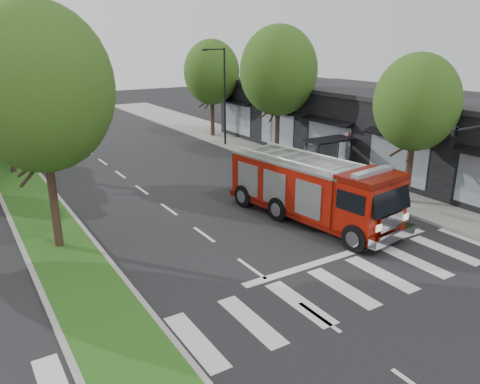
# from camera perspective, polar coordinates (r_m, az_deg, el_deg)

# --- Properties ---
(ground) EXTENTS (140.00, 140.00, 0.00)m
(ground) POSITION_cam_1_polar(r_m,az_deg,el_deg) (18.70, 1.42, -9.34)
(ground) COLOR black
(ground) RESTS_ON ground
(sidewalk_right) EXTENTS (5.00, 80.00, 0.15)m
(sidewalk_right) POSITION_cam_1_polar(r_m,az_deg,el_deg) (33.33, 9.93, 2.96)
(sidewalk_right) COLOR gray
(sidewalk_right) RESTS_ON ground
(median) EXTENTS (3.00, 50.00, 0.15)m
(median) POSITION_cam_1_polar(r_m,az_deg,el_deg) (33.10, -25.38, 1.35)
(median) COLOR gray
(median) RESTS_ON ground
(storefront_row) EXTENTS (8.00, 30.00, 5.00)m
(storefront_row) POSITION_cam_1_polar(r_m,az_deg,el_deg) (35.93, 15.56, 7.62)
(storefront_row) COLOR black
(storefront_row) RESTS_ON ground
(bus_shelter) EXTENTS (3.20, 1.60, 2.61)m
(bus_shelter) POSITION_cam_1_polar(r_m,az_deg,el_deg) (30.69, 10.61, 5.40)
(bus_shelter) COLOR black
(bus_shelter) RESTS_ON ground
(tree_right_near) EXTENTS (4.40, 4.40, 8.05)m
(tree_right_near) POSITION_cam_1_polar(r_m,az_deg,el_deg) (26.23, 20.73, 10.14)
(tree_right_near) COLOR black
(tree_right_near) RESTS_ON ground
(tree_right_mid) EXTENTS (5.60, 5.60, 9.72)m
(tree_right_mid) POSITION_cam_1_polar(r_m,az_deg,el_deg) (34.74, 4.72, 14.51)
(tree_right_mid) COLOR black
(tree_right_mid) RESTS_ON ground
(tree_right_far) EXTENTS (5.00, 5.00, 8.73)m
(tree_right_far) POSITION_cam_1_polar(r_m,az_deg,el_deg) (43.20, -3.48, 14.35)
(tree_right_far) COLOR black
(tree_right_far) RESTS_ON ground
(tree_median_near) EXTENTS (5.80, 5.80, 10.16)m
(tree_median_near) POSITION_cam_1_polar(r_m,az_deg,el_deg) (20.16, -23.30, 11.54)
(tree_median_near) COLOR black
(tree_median_near) RESTS_ON ground
(streetlight_right_far) EXTENTS (2.11, 0.20, 8.00)m
(streetlight_right_far) POSITION_cam_1_polar(r_m,az_deg,el_deg) (39.28, -2.08, 12.02)
(streetlight_right_far) COLOR black
(streetlight_right_far) RESTS_ON ground
(fire_engine) EXTENTS (4.08, 9.86, 3.32)m
(fire_engine) POSITION_cam_1_polar(r_m,az_deg,el_deg) (23.23, 8.72, 0.28)
(fire_engine) COLOR #500A04
(fire_engine) RESTS_ON ground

